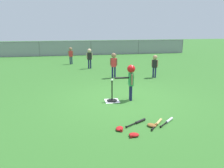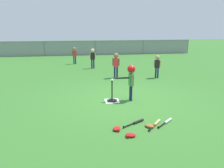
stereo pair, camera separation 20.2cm
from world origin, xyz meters
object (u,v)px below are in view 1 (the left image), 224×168
object	(u,v)px
glove_near_bats	(152,125)
fielder_deep_left	(89,56)
fielder_deep_center	(71,53)
fielder_deep_right	(114,62)
fielder_near_left	(155,63)
baseball_on_tee	(112,80)
glove_by_plate	(134,135)
spare_bat_black	(138,122)
spare_bat_wood	(158,123)
glove_tossed_aside	(120,129)
batting_tee	(112,98)
batter_child	(131,75)
spare_bat_silver	(168,121)

from	to	relation	value
glove_near_bats	fielder_deep_left	bearing A→B (deg)	96.17
fielder_deep_center	glove_near_bats	distance (m)	9.21
fielder_deep_right	fielder_deep_center	distance (m)	4.43
fielder_near_left	baseball_on_tee	bearing A→B (deg)	-131.84
glove_by_plate	glove_near_bats	bearing A→B (deg)	33.74
fielder_deep_left	fielder_near_left	size ratio (longest dim) A/B	1.06
fielder_deep_center	spare_bat_black	size ratio (longest dim) A/B	1.76
spare_bat_wood	spare_bat_black	xyz separation A→B (m)	(-0.44, 0.14, 0.00)
fielder_deep_right	fielder_deep_center	world-z (taller)	fielder_deep_right
fielder_deep_left	fielder_deep_right	distance (m)	2.56
fielder_deep_center	spare_bat_black	xyz separation A→B (m)	(1.56, -8.77, -0.63)
glove_near_bats	glove_tossed_aside	xyz separation A→B (m)	(-0.78, -0.03, 0.00)
batting_tee	spare_bat_black	size ratio (longest dim) A/B	1.10
baseball_on_tee	glove_tossed_aside	world-z (taller)	baseball_on_tee
batting_tee	spare_bat_wood	bearing A→B (deg)	-66.90
batting_tee	fielder_deep_right	size ratio (longest dim) A/B	0.57
spare_bat_wood	glove_near_bats	world-z (taller)	glove_near_bats
fielder_near_left	fielder_deep_center	distance (m)	5.70
batter_child	spare_bat_wood	world-z (taller)	batter_child
batting_tee	baseball_on_tee	bearing A→B (deg)	165.96
fielder_deep_left	spare_bat_silver	distance (m)	7.39
glove_tossed_aside	spare_bat_silver	bearing A→B (deg)	8.28
baseball_on_tee	spare_bat_black	xyz separation A→B (m)	(0.33, -1.67, -0.65)
glove_tossed_aside	spare_bat_black	bearing A→B (deg)	27.43
fielder_deep_right	glove_by_plate	distance (m)	5.44
glove_tossed_aside	baseball_on_tee	bearing A→B (deg)	84.33
fielder_deep_right	spare_bat_wood	bearing A→B (deg)	-88.64
spare_bat_silver	spare_bat_wood	world-z (taller)	same
fielder_deep_left	glove_tossed_aside	world-z (taller)	fielder_deep_left
batting_tee	spare_bat_silver	bearing A→B (deg)	-58.88
spare_bat_black	batter_child	bearing A→B (deg)	81.38
baseball_on_tee	glove_tossed_aside	bearing A→B (deg)	-95.67
glove_tossed_aside	batting_tee	bearing A→B (deg)	84.33
fielder_deep_right	spare_bat_silver	distance (m)	4.91
baseball_on_tee	batter_child	world-z (taller)	batter_child
spare_bat_black	glove_by_plate	distance (m)	0.67
spare_bat_black	glove_tossed_aside	size ratio (longest dim) A/B	2.15
batter_child	spare_bat_silver	world-z (taller)	batter_child
batting_tee	spare_bat_wood	distance (m)	1.98
fielder_deep_right	fielder_deep_center	size ratio (longest dim) A/B	1.09
glove_near_bats	glove_tossed_aside	world-z (taller)	same
fielder_near_left	glove_near_bats	world-z (taller)	fielder_near_left
fielder_deep_left	fielder_deep_right	world-z (taller)	fielder_deep_right
spare_bat_wood	batter_child	bearing A→B (deg)	96.17
baseball_on_tee	spare_bat_wood	distance (m)	2.08
baseball_on_tee	glove_near_bats	distance (m)	2.11
fielder_deep_center	glove_near_bats	world-z (taller)	fielder_deep_center
baseball_on_tee	batter_child	bearing A→B (deg)	-2.82
fielder_near_left	glove_by_plate	xyz separation A→B (m)	(-2.44, -5.05, -0.62)
spare_bat_silver	glove_tossed_aside	distance (m)	1.27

